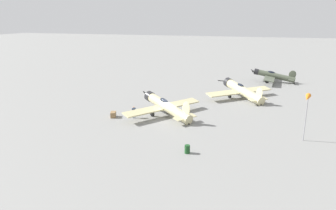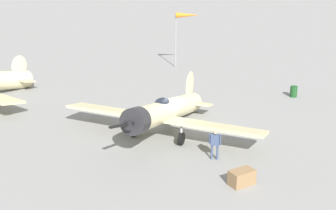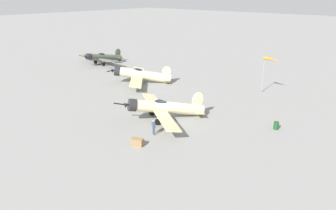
{
  "view_description": "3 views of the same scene",
  "coord_description": "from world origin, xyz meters",
  "px_view_note": "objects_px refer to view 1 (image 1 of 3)",
  "views": [
    {
      "loc": [
        -41.53,
        -13.27,
        13.9
      ],
      "look_at": [
        0.0,
        0.0,
        1.8
      ],
      "focal_mm": 33.99,
      "sensor_mm": 36.0,
      "label": 1
    },
    {
      "loc": [
        4.21,
        25.16,
        10.28
      ],
      "look_at": [
        0.0,
        0.0,
        1.8
      ],
      "focal_mm": 45.29,
      "sensor_mm": 36.0,
      "label": 2
    },
    {
      "loc": [
        -23.93,
        27.24,
        14.86
      ],
      "look_at": [
        0.0,
        0.0,
        1.8
      ],
      "focal_mm": 33.83,
      "sensor_mm": 36.0,
      "label": 3
    }
  ],
  "objects_px": {
    "airplane_foreground": "(166,106)",
    "windsock_mast": "(307,99)",
    "fuel_drum": "(187,149)",
    "ground_crew_mechanic": "(134,111)",
    "airplane_mid_apron": "(242,90)",
    "airplane_far_line": "(273,76)",
    "equipment_crate": "(113,115)"
  },
  "relations": [
    {
      "from": "airplane_mid_apron",
      "to": "airplane_far_line",
      "type": "height_order",
      "value": "airplane_mid_apron"
    },
    {
      "from": "airplane_mid_apron",
      "to": "ground_crew_mechanic",
      "type": "bearing_deg",
      "value": 96.05
    },
    {
      "from": "airplane_foreground",
      "to": "airplane_mid_apron",
      "type": "relative_size",
      "value": 1.1
    },
    {
      "from": "airplane_foreground",
      "to": "ground_crew_mechanic",
      "type": "height_order",
      "value": "airplane_foreground"
    },
    {
      "from": "equipment_crate",
      "to": "airplane_mid_apron",
      "type": "bearing_deg",
      "value": -44.95
    },
    {
      "from": "equipment_crate",
      "to": "fuel_drum",
      "type": "height_order",
      "value": "fuel_drum"
    },
    {
      "from": "airplane_mid_apron",
      "to": "fuel_drum",
      "type": "distance_m",
      "value": 25.75
    },
    {
      "from": "airplane_mid_apron",
      "to": "windsock_mast",
      "type": "bearing_deg",
      "value": 160.35
    },
    {
      "from": "airplane_foreground",
      "to": "airplane_far_line",
      "type": "distance_m",
      "value": 34.08
    },
    {
      "from": "airplane_mid_apron",
      "to": "equipment_crate",
      "type": "distance_m",
      "value": 23.45
    },
    {
      "from": "ground_crew_mechanic",
      "to": "airplane_far_line",
      "type": "bearing_deg",
      "value": -96.88
    },
    {
      "from": "ground_crew_mechanic",
      "to": "windsock_mast",
      "type": "relative_size",
      "value": 0.3
    },
    {
      "from": "equipment_crate",
      "to": "fuel_drum",
      "type": "relative_size",
      "value": 1.58
    },
    {
      "from": "airplane_far_line",
      "to": "windsock_mast",
      "type": "relative_size",
      "value": 2.13
    },
    {
      "from": "airplane_far_line",
      "to": "fuel_drum",
      "type": "distance_m",
      "value": 43.27
    },
    {
      "from": "airplane_foreground",
      "to": "airplane_far_line",
      "type": "bearing_deg",
      "value": -81.94
    },
    {
      "from": "airplane_foreground",
      "to": "windsock_mast",
      "type": "height_order",
      "value": "windsock_mast"
    },
    {
      "from": "airplane_mid_apron",
      "to": "fuel_drum",
      "type": "xyz_separation_m",
      "value": [
        -25.52,
        3.3,
        -1.02
      ]
    },
    {
      "from": "airplane_mid_apron",
      "to": "airplane_far_line",
      "type": "xyz_separation_m",
      "value": [
        16.91,
        -5.12,
        0.04
      ]
    },
    {
      "from": "fuel_drum",
      "to": "equipment_crate",
      "type": "bearing_deg",
      "value": 55.98
    },
    {
      "from": "airplane_far_line",
      "to": "windsock_mast",
      "type": "xyz_separation_m",
      "value": [
        -35.94,
        -3.38,
        3.71
      ]
    },
    {
      "from": "fuel_drum",
      "to": "ground_crew_mechanic",
      "type": "bearing_deg",
      "value": 47.23
    },
    {
      "from": "airplane_mid_apron",
      "to": "fuel_drum",
      "type": "height_order",
      "value": "airplane_mid_apron"
    },
    {
      "from": "equipment_crate",
      "to": "windsock_mast",
      "type": "xyz_separation_m",
      "value": [
        -2.46,
        -25.05,
        4.84
      ]
    },
    {
      "from": "ground_crew_mechanic",
      "to": "airplane_foreground",
      "type": "bearing_deg",
      "value": -129.72
    },
    {
      "from": "airplane_foreground",
      "to": "windsock_mast",
      "type": "distance_m",
      "value": 19.07
    },
    {
      "from": "airplane_foreground",
      "to": "equipment_crate",
      "type": "relative_size",
      "value": 8.32
    },
    {
      "from": "fuel_drum",
      "to": "airplane_mid_apron",
      "type": "bearing_deg",
      "value": -7.37
    },
    {
      "from": "airplane_far_line",
      "to": "windsock_mast",
      "type": "bearing_deg",
      "value": 97.68
    },
    {
      "from": "ground_crew_mechanic",
      "to": "fuel_drum",
      "type": "distance_m",
      "value": 14.0
    },
    {
      "from": "ground_crew_mechanic",
      "to": "equipment_crate",
      "type": "xyz_separation_m",
      "value": [
        -0.55,
        2.98,
        -0.66
      ]
    },
    {
      "from": "airplane_mid_apron",
      "to": "airplane_far_line",
      "type": "distance_m",
      "value": 17.67
    }
  ]
}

